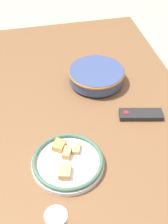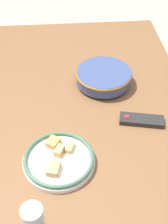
% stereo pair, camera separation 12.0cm
% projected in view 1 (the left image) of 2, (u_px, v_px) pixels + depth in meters
% --- Properties ---
extents(ground_plane, '(8.00, 8.00, 0.00)m').
position_uv_depth(ground_plane, '(86.00, 212.00, 1.73)').
color(ground_plane, '#B7A88E').
extents(dining_table, '(1.55, 0.88, 0.73)m').
position_uv_depth(dining_table, '(87.00, 131.00, 1.28)').
color(dining_table, brown).
rests_on(dining_table, ground_plane).
extents(noodle_bowl, '(0.24, 0.24, 0.07)m').
position_uv_depth(noodle_bowl, '(96.00, 75.00, 1.36)').
color(noodle_bowl, '#384775').
rests_on(noodle_bowl, dining_table).
extents(food_plate, '(0.25, 0.25, 0.04)m').
position_uv_depth(food_plate, '(68.00, 162.00, 1.04)').
color(food_plate, white).
rests_on(food_plate, dining_table).
extents(tv_remote, '(0.09, 0.18, 0.02)m').
position_uv_depth(tv_remote, '(141.00, 115.00, 1.22)').
color(tv_remote, black).
rests_on(tv_remote, dining_table).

